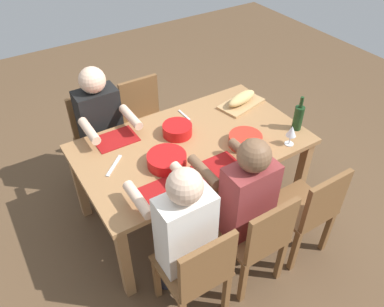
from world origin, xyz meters
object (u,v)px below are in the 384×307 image
(diner_near_center, at_px, (244,198))
(serving_bowl_greens, at_px, (177,129))
(dining_table, at_px, (192,151))
(serving_bowl_salad, at_px, (167,159))
(chair_near_center, at_px, (258,237))
(chair_near_right, at_px, (310,209))
(cutting_board, at_px, (241,104))
(chair_far_left, at_px, (98,134))
(serving_bowl_fruit, at_px, (245,139))
(chair_near_left, at_px, (198,271))
(wine_bottle, at_px, (298,117))
(diner_near_left, at_px, (182,229))
(wine_glass, at_px, (291,132))
(beer_bottle, at_px, (248,153))
(bread_loaf, at_px, (242,98))
(napkin_stack, at_px, (190,183))
(diner_far_left, at_px, (102,125))
(chair_far_center, at_px, (146,118))

(diner_near_center, xyz_separation_m, serving_bowl_greens, (-0.04, 0.79, 0.09))
(dining_table, xyz_separation_m, diner_near_center, (0.00, -0.64, 0.04))
(dining_table, height_order, serving_bowl_salad, serving_bowl_salad)
(chair_near_center, bearing_deg, chair_near_right, 0.00)
(diner_near_center, xyz_separation_m, cutting_board, (0.65, 0.86, 0.05))
(chair_near_right, xyz_separation_m, serving_bowl_salad, (-0.76, 0.70, 0.31))
(chair_far_left, xyz_separation_m, cutting_board, (1.12, -0.60, 0.27))
(serving_bowl_fruit, bearing_deg, serving_bowl_salad, 169.60)
(chair_near_left, relative_size, serving_bowl_greens, 3.69)
(chair_near_left, bearing_deg, wine_bottle, 22.70)
(chair_near_center, height_order, diner_near_left, diner_near_left)
(diner_near_center, bearing_deg, cutting_board, 53.20)
(dining_table, distance_m, wine_glass, 0.76)
(serving_bowl_salad, relative_size, cutting_board, 0.70)
(cutting_board, bearing_deg, beer_bottle, -125.16)
(diner_near_center, bearing_deg, wine_bottle, 23.67)
(dining_table, relative_size, chair_near_center, 2.04)
(dining_table, relative_size, serving_bowl_greens, 7.53)
(chair_far_left, height_order, serving_bowl_greens, chair_far_left)
(chair_near_center, distance_m, serving_bowl_greens, 1.02)
(diner_near_left, bearing_deg, bread_loaf, 37.54)
(chair_near_center, distance_m, wine_glass, 0.83)
(dining_table, height_order, serving_bowl_fruit, serving_bowl_fruit)
(diner_near_center, relative_size, beer_bottle, 5.45)
(dining_table, distance_m, napkin_stack, 0.46)
(diner_far_left, distance_m, serving_bowl_fruit, 1.19)
(chair_far_center, distance_m, beer_bottle, 1.32)
(diner_near_center, bearing_deg, chair_far_center, 90.00)
(diner_near_left, distance_m, wine_glass, 1.12)
(chair_near_center, relative_size, serving_bowl_salad, 3.03)
(chair_far_center, distance_m, cutting_board, 0.92)
(diner_far_left, height_order, serving_bowl_greens, diner_far_left)
(serving_bowl_fruit, bearing_deg, diner_near_center, -128.64)
(cutting_board, bearing_deg, napkin_stack, -146.40)
(diner_near_left, relative_size, napkin_stack, 8.57)
(serving_bowl_greens, bearing_deg, diner_far_left, 131.29)
(diner_far_left, bearing_deg, dining_table, -53.37)
(bread_loaf, bearing_deg, diner_far_left, 159.45)
(serving_bowl_fruit, distance_m, beer_bottle, 0.25)
(serving_bowl_salad, bearing_deg, chair_near_left, -105.14)
(diner_near_left, relative_size, serving_bowl_salad, 4.28)
(serving_bowl_fruit, distance_m, napkin_stack, 0.60)
(bread_loaf, bearing_deg, beer_bottle, -125.16)
(diner_far_left, height_order, chair_near_right, diner_far_left)
(serving_bowl_fruit, relative_size, bread_loaf, 0.78)
(serving_bowl_salad, height_order, beer_bottle, beer_bottle)
(serving_bowl_greens, distance_m, beer_bottle, 0.62)
(chair_near_left, height_order, napkin_stack, chair_near_left)
(chair_near_center, height_order, wine_bottle, wine_bottle)
(serving_bowl_fruit, height_order, beer_bottle, beer_bottle)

